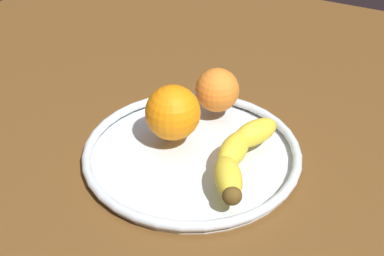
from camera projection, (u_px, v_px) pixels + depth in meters
ground_plane at (192, 170)px, 70.01cm from camera, size 124.73×124.73×4.00cm
fruit_bowl at (192, 152)px, 68.34cm from camera, size 28.35×28.35×1.80cm
banana at (239, 155)px, 63.94cm from camera, size 17.72×6.78×3.20cm
orange_back_right at (173, 113)px, 67.85cm from camera, size 7.27×7.27×7.27cm
orange_front_right at (217, 90)px, 73.56cm from camera, size 6.21×6.21×6.21cm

